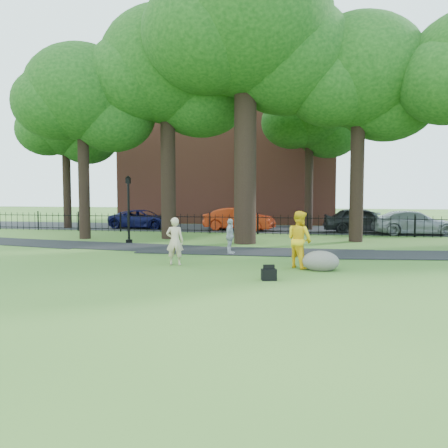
% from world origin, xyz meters
% --- Properties ---
extents(ground, '(120.00, 120.00, 0.00)m').
position_xyz_m(ground, '(0.00, 0.00, 0.00)').
color(ground, '#2F591F').
rests_on(ground, ground).
extents(footpath, '(36.07, 3.85, 0.03)m').
position_xyz_m(footpath, '(1.00, 3.90, 0.00)').
color(footpath, black).
rests_on(footpath, ground).
extents(street, '(80.00, 7.00, 0.02)m').
position_xyz_m(street, '(0.00, 16.00, 0.00)').
color(street, black).
rests_on(street, ground).
extents(iron_fence, '(44.00, 0.04, 1.20)m').
position_xyz_m(iron_fence, '(0.00, 12.00, 0.60)').
color(iron_fence, black).
rests_on(iron_fence, ground).
extents(brick_building, '(18.00, 8.00, 12.00)m').
position_xyz_m(brick_building, '(-4.00, 24.00, 6.00)').
color(brick_building, brown).
rests_on(brick_building, ground).
extents(big_tree, '(10.08, 8.61, 14.37)m').
position_xyz_m(big_tree, '(0.13, 7.09, 10.14)').
color(big_tree, black).
rests_on(big_tree, ground).
extents(tree_row, '(26.82, 7.96, 12.42)m').
position_xyz_m(tree_row, '(0.52, 8.40, 8.15)').
color(tree_row, black).
rests_on(tree_row, ground).
extents(woman, '(0.66, 0.48, 1.67)m').
position_xyz_m(woman, '(-1.36, -0.04, 0.83)').
color(woman, '#CFB08E').
rests_on(woman, ground).
extents(man, '(1.17, 1.17, 1.91)m').
position_xyz_m(man, '(2.89, 0.23, 0.96)').
color(man, yellow).
rests_on(man, ground).
extents(pedestrian, '(0.42, 0.88, 1.46)m').
position_xyz_m(pedestrian, '(0.00, 3.03, 0.73)').
color(pedestrian, '#B3B3B8').
rests_on(pedestrian, ground).
extents(boulder, '(1.24, 0.97, 0.69)m').
position_xyz_m(boulder, '(3.58, -0.06, 0.35)').
color(boulder, '#6E685C').
rests_on(boulder, ground).
extents(lamppost, '(0.34, 0.34, 3.38)m').
position_xyz_m(lamppost, '(-5.70, 5.89, 1.66)').
color(lamppost, black).
rests_on(lamppost, ground).
extents(backpack, '(0.48, 0.37, 0.32)m').
position_xyz_m(backpack, '(2.10, -2.05, 0.16)').
color(backpack, black).
rests_on(backpack, ground).
extents(red_bag, '(0.32, 0.21, 0.21)m').
position_xyz_m(red_bag, '(3.05, 1.40, 0.11)').
color(red_bag, maroon).
rests_on(red_bag, ground).
extents(red_sedan, '(4.84, 2.23, 1.54)m').
position_xyz_m(red_sedan, '(-1.54, 14.37, 0.77)').
color(red_sedan, '#AC280D').
rests_on(red_sedan, ground).
extents(navy_van, '(4.96, 2.60, 1.33)m').
position_xyz_m(navy_van, '(-8.47, 14.60, 0.67)').
color(navy_van, '#0B0C3A').
rests_on(navy_van, ground).
extents(grey_car, '(4.86, 2.22, 1.62)m').
position_xyz_m(grey_car, '(6.34, 14.32, 0.81)').
color(grey_car, black).
rests_on(grey_car, ground).
extents(silver_car, '(5.18, 2.57, 1.44)m').
position_xyz_m(silver_car, '(9.24, 13.50, 0.72)').
color(silver_car, '#94959C').
rests_on(silver_car, ground).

